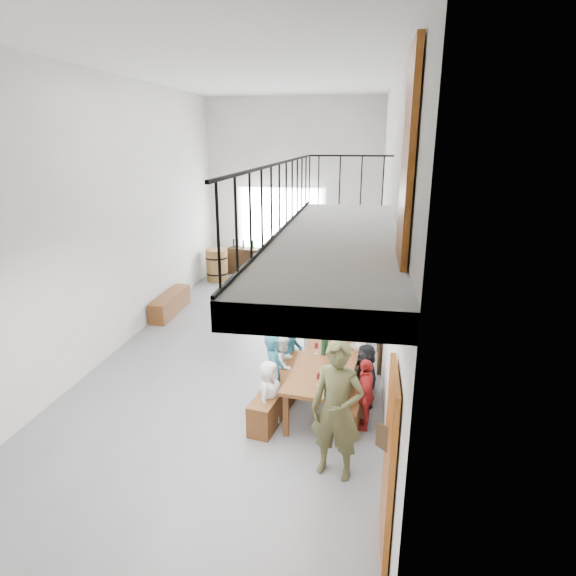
% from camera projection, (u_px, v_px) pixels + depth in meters
% --- Properties ---
extents(floor, '(12.00, 12.00, 0.00)m').
position_uv_depth(floor, '(250.00, 347.00, 10.30)').
color(floor, slate).
rests_on(floor, ground).
extents(room_walls, '(12.00, 12.00, 12.00)m').
position_uv_depth(room_walls, '(246.00, 177.00, 9.25)').
color(room_walls, white).
rests_on(room_walls, ground).
extents(gateway_portal, '(2.80, 0.08, 2.80)m').
position_uv_depth(gateway_portal, '(281.00, 231.00, 15.54)').
color(gateway_portal, white).
rests_on(gateway_portal, ground).
extents(right_wall_decor, '(0.07, 8.28, 5.07)m').
position_uv_depth(right_wall_decor, '(385.00, 306.00, 7.60)').
color(right_wall_decor, '#9B4512').
rests_on(right_wall_decor, ground).
extents(balcony, '(1.52, 5.62, 4.00)m').
position_uv_depth(balcony, '(336.00, 245.00, 6.17)').
color(balcony, silver).
rests_on(balcony, ground).
extents(tasting_table, '(1.19, 2.40, 0.79)m').
position_uv_depth(tasting_table, '(326.00, 367.00, 7.83)').
color(tasting_table, brown).
rests_on(tasting_table, ground).
extents(bench_inner, '(0.72, 2.22, 0.50)m').
position_uv_depth(bench_inner, '(282.00, 390.00, 8.01)').
color(bench_inner, brown).
rests_on(bench_inner, ground).
extents(bench_wall, '(0.48, 1.88, 0.43)m').
position_uv_depth(bench_wall, '(357.00, 397.00, 7.88)').
color(bench_wall, brown).
rests_on(bench_wall, ground).
extents(tableware, '(0.65, 1.76, 0.35)m').
position_uv_depth(tableware, '(330.00, 353.00, 7.83)').
color(tableware, black).
rests_on(tableware, tasting_table).
extents(side_bench, '(0.41, 1.81, 0.51)m').
position_uv_depth(side_bench, '(170.00, 304.00, 12.22)').
color(side_bench, brown).
rests_on(side_bench, ground).
extents(oak_barrel, '(0.68, 0.68, 1.00)m').
position_uv_depth(oak_barrel, '(217.00, 265.00, 14.98)').
color(oak_barrel, brown).
rests_on(oak_barrel, ground).
extents(serving_counter, '(1.68, 0.71, 0.86)m').
position_uv_depth(serving_counter, '(253.00, 261.00, 15.70)').
color(serving_counter, '#372311').
rests_on(serving_counter, ground).
extents(counter_bottles, '(1.37, 0.29, 0.28)m').
position_uv_depth(counter_bottles, '(253.00, 244.00, 15.52)').
color(counter_bottles, black).
rests_on(counter_bottles, serving_counter).
extents(guest_left_a, '(0.43, 0.58, 1.07)m').
position_uv_depth(guest_left_a, '(269.00, 394.00, 7.34)').
color(guest_left_a, white).
rests_on(guest_left_a, ground).
extents(guest_left_b, '(0.43, 0.55, 1.33)m').
position_uv_depth(guest_left_b, '(274.00, 372.00, 7.74)').
color(guest_left_b, '#236176').
rests_on(guest_left_b, ground).
extents(guest_left_c, '(0.55, 0.62, 1.06)m').
position_uv_depth(guest_left_c, '(283.00, 364.00, 8.34)').
color(guest_left_c, white).
rests_on(guest_left_c, ground).
extents(guest_left_d, '(0.62, 0.82, 1.13)m').
position_uv_depth(guest_left_d, '(292.00, 348.00, 8.86)').
color(guest_left_d, '#236176').
rests_on(guest_left_d, ground).
extents(guest_right_a, '(0.30, 0.68, 1.15)m').
position_uv_depth(guest_right_a, '(365.00, 394.00, 7.27)').
color(guest_right_a, '#A41C1C').
rests_on(guest_right_a, ground).
extents(guest_right_b, '(0.70, 1.05, 1.09)m').
position_uv_depth(guest_right_b, '(365.00, 375.00, 7.91)').
color(guest_right_b, black).
rests_on(guest_right_b, ground).
extents(guest_right_c, '(0.48, 0.59, 1.03)m').
position_uv_depth(guest_right_c, '(358.00, 363.00, 8.39)').
color(guest_right_c, white).
rests_on(guest_right_c, ground).
extents(host_standing, '(0.78, 0.60, 1.90)m').
position_uv_depth(host_standing, '(337.00, 410.00, 6.14)').
color(host_standing, '#484828').
rests_on(host_standing, ground).
extents(potted_plant, '(0.40, 0.37, 0.37)m').
position_uv_depth(potted_plant, '(367.00, 330.00, 10.71)').
color(potted_plant, '#1F5522').
rests_on(potted_plant, ground).
extents(bicycle_near, '(1.82, 0.91, 0.92)m').
position_uv_depth(bicycle_near, '(322.00, 267.00, 14.89)').
color(bicycle_near, black).
rests_on(bicycle_near, ground).
extents(bicycle_far, '(1.64, 0.87, 0.95)m').
position_uv_depth(bicycle_far, '(301.00, 269.00, 14.64)').
color(bicycle_far, black).
rests_on(bicycle_far, ground).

